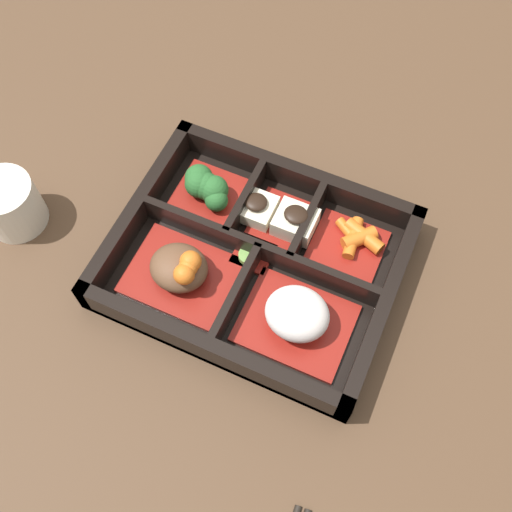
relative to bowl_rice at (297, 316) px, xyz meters
name	(u,v)px	position (x,y,z in m)	size (l,w,h in m)	color
ground_plane	(256,267)	(0.06, -0.05, -0.03)	(3.00, 3.00, 0.00)	#4C3523
bento_base	(256,265)	(0.06, -0.05, -0.03)	(0.29, 0.23, 0.01)	black
bento_rim	(257,255)	(0.06, -0.05, -0.01)	(0.29, 0.23, 0.04)	black
bowl_rice	(297,316)	(0.00, 0.00, 0.00)	(0.11, 0.09, 0.05)	maroon
bowl_stew	(181,270)	(0.13, 0.00, 0.00)	(0.11, 0.09, 0.05)	maroon
bowl_carrots	(352,242)	(-0.02, -0.11, -0.01)	(0.08, 0.07, 0.02)	maroon
bowl_tofu	(277,216)	(0.06, -0.10, -0.01)	(0.09, 0.07, 0.04)	maroon
bowl_greens	(206,188)	(0.15, -0.10, 0.00)	(0.07, 0.07, 0.04)	maroon
bowl_pickles	(251,253)	(0.07, -0.05, -0.02)	(0.04, 0.04, 0.01)	maroon
tea_cup	(9,204)	(0.33, 0.01, 0.00)	(0.07, 0.07, 0.06)	beige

